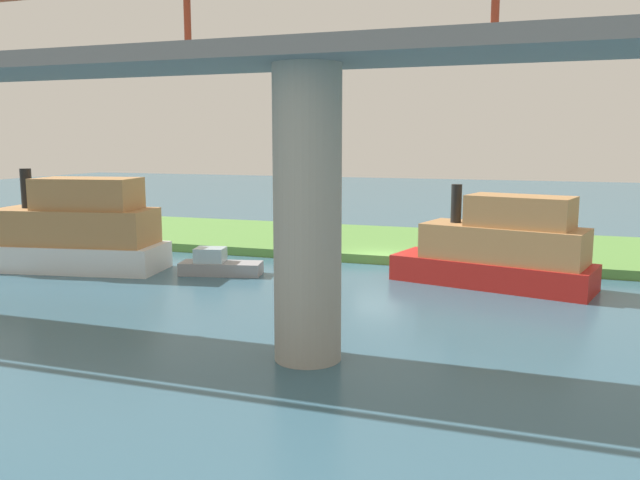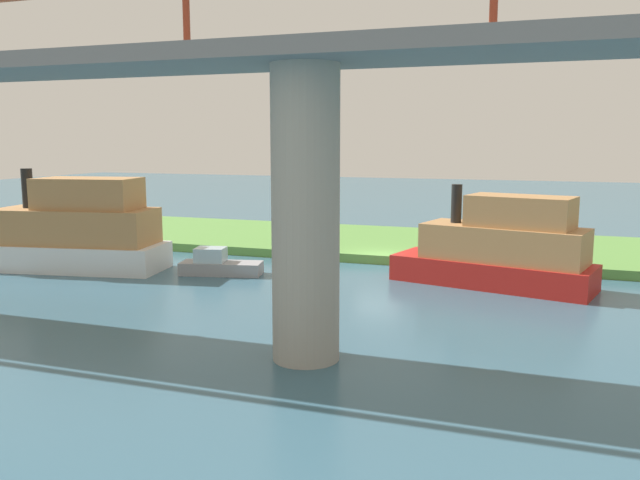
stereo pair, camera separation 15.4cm
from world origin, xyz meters
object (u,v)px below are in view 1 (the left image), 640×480
Objects in this scene: person_on_bank at (307,235)px; skiff_small at (218,265)px; bridge_pylon at (307,216)px; mooring_post at (312,242)px; pontoon_yellow at (499,249)px; houseboat_blue at (72,233)px.

skiff_small is at bearing 69.99° from person_on_bank.
person_on_bank is (6.29, -16.84, -3.22)m from bridge_pylon.
bridge_pylon is 17.92m from mooring_post.
pontoon_yellow is (-4.78, -12.37, -2.71)m from bridge_pylon.
bridge_pylon reaches higher than person_on_bank.
person_on_bank is 6.85m from skiff_small.
person_on_bank is 11.94m from pontoon_yellow.
houseboat_blue is 2.50× the size of skiff_small.
person_on_bank is at bearing -142.62° from houseboat_blue.
bridge_pylon is 2.08× the size of skiff_small.
bridge_pylon is 13.53m from pontoon_yellow.
pontoon_yellow reaches higher than skiff_small.
mooring_post is 0.17× the size of skiff_small.
bridge_pylon is at bearing 68.88° from pontoon_yellow.
houseboat_blue reaches higher than skiff_small.
bridge_pylon is 18.91m from houseboat_blue.
person_on_bank is 1.87× the size of mooring_post.
bridge_pylon reaches higher than pontoon_yellow.
houseboat_blue reaches higher than person_on_bank.
person_on_bank is at bearing -31.82° from mooring_post.
bridge_pylon is at bearing 110.46° from person_on_bank.
mooring_post is at bearing -21.58° from pontoon_yellow.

